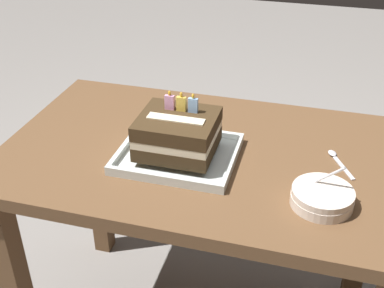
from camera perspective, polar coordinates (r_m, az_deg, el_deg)
The scene contains 5 objects.
dining_table at distance 1.34m, azimuth 1.51°, elevation -4.85°, with size 1.06×0.65×0.69m.
foil_tray at distance 1.25m, azimuth -1.62°, elevation -1.29°, with size 0.29×0.25×0.02m.
birthday_cake at distance 1.22m, azimuth -1.67°, elevation 1.27°, with size 0.19×0.17×0.14m.
bowl_stack at distance 1.12m, azimuth 14.83°, elevation -5.97°, with size 0.14×0.14×0.10m.
serving_spoon_near_tray at distance 1.29m, azimuth 16.36°, elevation -1.62°, with size 0.07×0.12×0.01m.
Camera 1 is at (0.26, -1.05, 1.37)m, focal length 46.10 mm.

